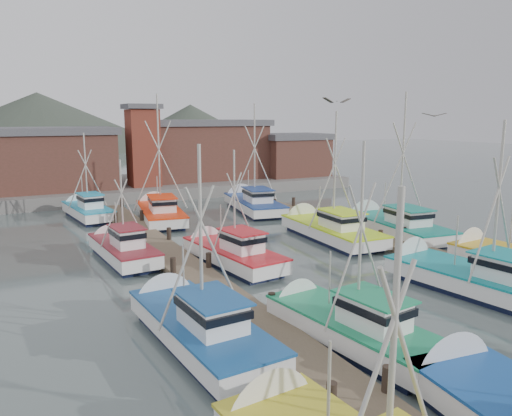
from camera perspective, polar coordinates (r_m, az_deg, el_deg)
name	(u,v)px	position (r m, az deg, el deg)	size (l,w,h in m)	color
ground	(355,284)	(26.23, 11.25, -8.56)	(260.00, 260.00, 0.00)	#475654
dock_left	(198,278)	(26.20, -6.67, -7.97)	(2.30, 46.00, 1.50)	brown
dock_right	(402,246)	(33.55, 16.35, -4.23)	(2.30, 46.00, 1.50)	brown
quay	(153,186)	(58.94, -11.70, 2.52)	(44.00, 16.00, 1.20)	slate
shed_left	(50,158)	(54.63, -22.48, 5.29)	(12.72, 8.48, 6.20)	brown
shed_center	(201,149)	(60.42, -6.33, 6.76)	(14.84, 9.54, 6.90)	brown
shed_right	(292,154)	(62.66, 4.17, 6.14)	(8.48, 6.36, 5.20)	brown
lookout_tower	(143,145)	(54.11, -12.78, 7.07)	(3.60, 3.60, 8.50)	maroon
distant_hills	(10,151)	(142.14, -26.29, 5.90)	(175.00, 140.00, 42.00)	#3C453A
boat_4	(345,325)	(19.64, 10.10, -13.01)	(3.50, 8.42, 8.25)	black
boat_5	(475,279)	(26.61, 23.72, -7.44)	(4.53, 10.61, 9.27)	black
boat_6	(195,324)	(19.57, -7.01, -13.01)	(3.44, 9.05, 8.25)	black
boat_8	(229,253)	(29.01, -3.11, -5.13)	(3.50, 8.48, 7.30)	black
boat_9	(327,229)	(35.33, 8.12, -2.39)	(3.93, 9.94, 9.69)	black
boat_10	(121,249)	(30.96, -15.15, -4.49)	(2.91, 7.88, 6.60)	black
boat_11	(393,225)	(37.59, 15.34, -1.88)	(4.44, 10.20, 11.04)	black
boat_12	(160,212)	(41.89, -10.95, -0.46)	(4.38, 9.90, 11.06)	black
boat_13	(252,203)	(45.50, -0.47, 0.58)	(4.66, 10.37, 10.51)	black
boat_14	(86,210)	(44.42, -18.83, -0.23)	(3.32, 8.24, 7.77)	black
gull_near	(337,101)	(19.27, 9.24, 11.97)	(1.50, 0.66, 0.24)	gray
gull_far	(434,115)	(27.98, 19.71, 9.95)	(1.55, 0.65, 0.24)	gray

